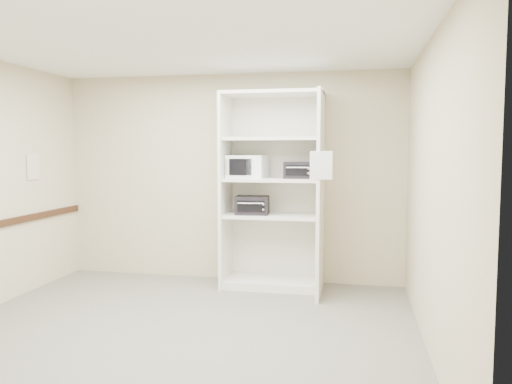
% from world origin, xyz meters
% --- Properties ---
extents(floor, '(4.50, 4.00, 0.01)m').
position_xyz_m(floor, '(0.00, 0.00, 0.00)').
color(floor, slate).
rests_on(floor, ground).
extents(ceiling, '(4.50, 4.00, 0.01)m').
position_xyz_m(ceiling, '(0.00, 0.00, 2.70)').
color(ceiling, white).
extents(wall_back, '(4.50, 0.02, 2.70)m').
position_xyz_m(wall_back, '(0.00, 2.00, 1.35)').
color(wall_back, beige).
rests_on(wall_back, ground).
extents(wall_front, '(4.50, 0.02, 2.70)m').
position_xyz_m(wall_front, '(0.00, -2.00, 1.35)').
color(wall_front, beige).
rests_on(wall_front, ground).
extents(wall_right, '(0.02, 4.00, 2.70)m').
position_xyz_m(wall_right, '(2.25, 0.00, 1.35)').
color(wall_right, beige).
rests_on(wall_right, ground).
extents(shelving_unit, '(1.24, 0.92, 2.42)m').
position_xyz_m(shelving_unit, '(0.67, 1.70, 1.13)').
color(shelving_unit, white).
rests_on(shelving_unit, floor).
extents(microwave, '(0.49, 0.39, 0.28)m').
position_xyz_m(microwave, '(0.30, 1.69, 1.51)').
color(microwave, white).
rests_on(microwave, shelving_unit).
extents(toaster_oven_upper, '(0.35, 0.26, 0.20)m').
position_xyz_m(toaster_oven_upper, '(0.94, 1.67, 1.47)').
color(toaster_oven_upper, black).
rests_on(toaster_oven_upper, shelving_unit).
extents(toaster_oven_lower, '(0.43, 0.34, 0.22)m').
position_xyz_m(toaster_oven_lower, '(0.37, 1.64, 1.03)').
color(toaster_oven_lower, black).
rests_on(toaster_oven_lower, shelving_unit).
extents(paper_sign, '(0.24, 0.01, 0.30)m').
position_xyz_m(paper_sign, '(1.25, 1.07, 1.55)').
color(paper_sign, white).
rests_on(paper_sign, shelving_unit).
extents(wall_poster, '(0.01, 0.23, 0.32)m').
position_xyz_m(wall_poster, '(-2.24, 1.06, 1.51)').
color(wall_poster, silver).
rests_on(wall_poster, wall_left).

